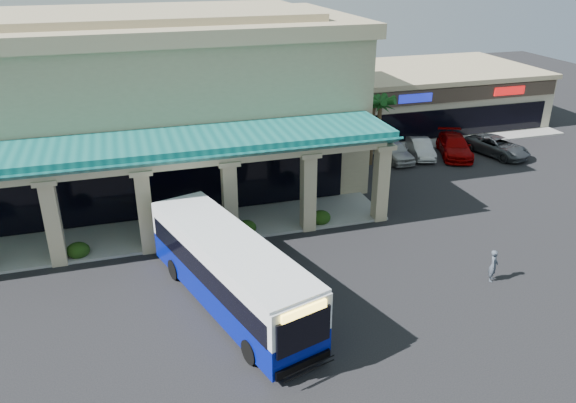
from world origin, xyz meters
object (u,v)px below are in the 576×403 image
object	(u,v)px
transit_bus	(230,273)
car_white	(421,148)
car_red	(454,146)
pedestrian	(493,266)
car_silver	(394,150)
car_gray	(497,146)

from	to	relation	value
transit_bus	car_white	bearing A→B (deg)	23.68
car_white	car_red	distance (m)	2.71
pedestrian	car_silver	bearing A→B (deg)	32.21
pedestrian	car_red	world-z (taller)	pedestrian
car_gray	pedestrian	bearing A→B (deg)	-141.07
car_silver	car_gray	distance (m)	8.39
car_red	transit_bus	bearing A→B (deg)	-123.28
transit_bus	car_gray	size ratio (longest dim) A/B	2.28
transit_bus	car_red	distance (m)	25.69
car_white	car_gray	world-z (taller)	car_gray
transit_bus	car_gray	bearing A→B (deg)	13.49
car_red	car_silver	bearing A→B (deg)	-164.62
car_gray	car_silver	bearing A→B (deg)	155.80
transit_bus	car_silver	xyz separation A→B (m)	(15.92, 15.43, -0.90)
car_silver	car_white	xyz separation A→B (m)	(2.31, 0.05, -0.07)
pedestrian	car_red	bearing A→B (deg)	16.67
pedestrian	car_silver	size ratio (longest dim) A/B	0.37
transit_bus	pedestrian	size ratio (longest dim) A/B	7.25
car_white	car_red	world-z (taller)	car_red
car_gray	car_white	bearing A→B (deg)	151.78
car_silver	pedestrian	bearing A→B (deg)	-100.52
car_red	car_white	bearing A→B (deg)	-170.62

